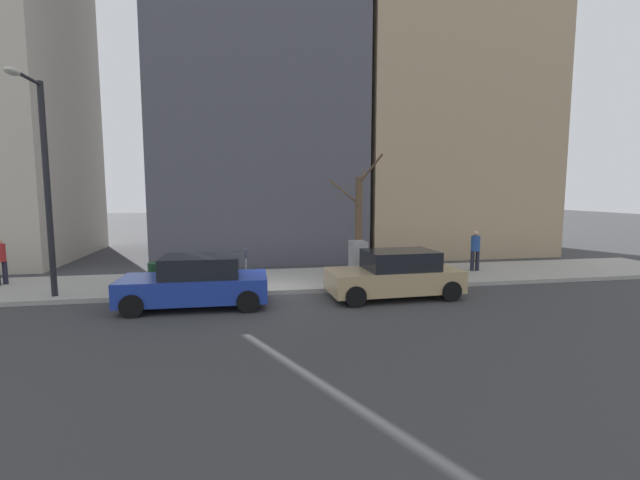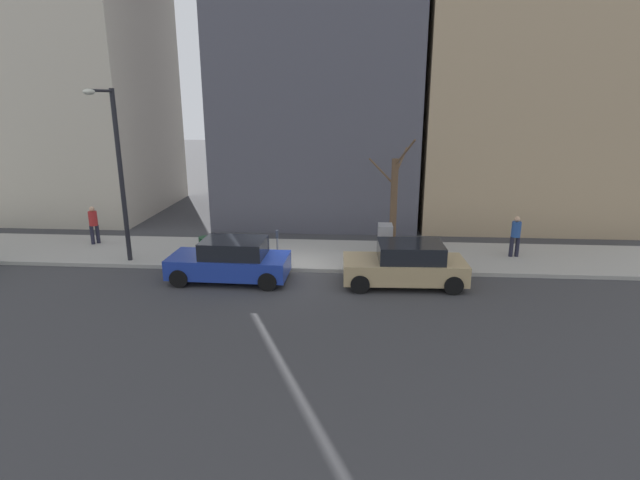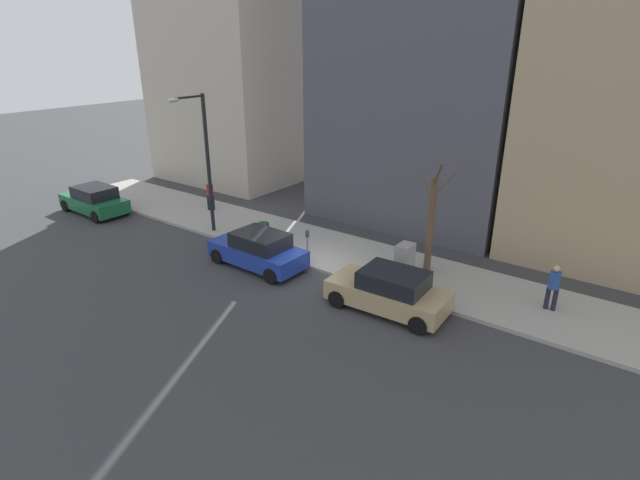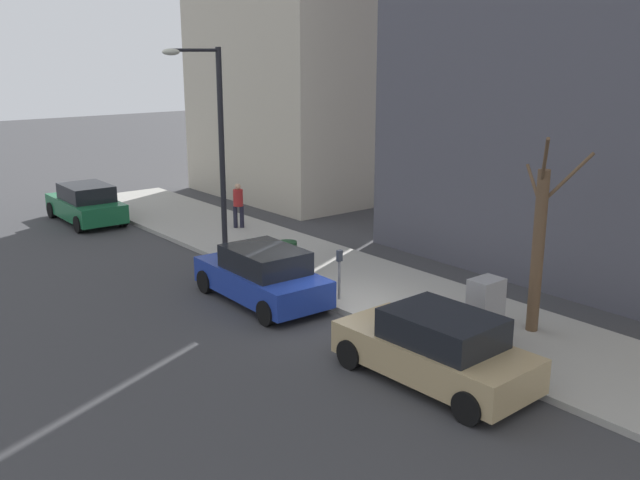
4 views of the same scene
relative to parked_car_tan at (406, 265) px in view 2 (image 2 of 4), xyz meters
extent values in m
plane|color=#38383A|center=(1.00, 4.36, -0.74)|extent=(120.00, 120.00, 0.00)
cube|color=#9E9B93|center=(3.00, 4.36, -0.66)|extent=(4.00, 36.00, 0.15)
cube|color=tan|center=(0.00, 0.05, -0.17)|extent=(1.95, 4.26, 0.70)
cube|color=black|center=(0.01, -0.15, 0.48)|extent=(1.68, 2.26, 0.60)
cylinder|color=black|center=(-0.91, 1.57, -0.42)|extent=(0.24, 0.65, 0.64)
cylinder|color=black|center=(0.79, 1.63, -0.42)|extent=(0.24, 0.65, 0.64)
cylinder|color=black|center=(-0.79, -1.53, -0.42)|extent=(0.24, 0.65, 0.64)
cylinder|color=black|center=(0.90, -1.46, -0.42)|extent=(0.24, 0.65, 0.64)
cube|color=#1E389E|center=(0.00, 6.23, -0.17)|extent=(1.91, 4.24, 0.70)
cube|color=black|center=(-0.01, 6.03, 0.48)|extent=(1.66, 2.24, 0.60)
cylinder|color=black|center=(-0.81, 7.80, -0.42)|extent=(0.24, 0.65, 0.64)
cylinder|color=black|center=(0.89, 7.75, -0.42)|extent=(0.24, 0.65, 0.64)
cylinder|color=black|center=(-0.89, 4.70, -0.42)|extent=(0.24, 0.65, 0.64)
cylinder|color=black|center=(0.81, 4.65, -0.42)|extent=(0.24, 0.65, 0.64)
cylinder|color=slate|center=(1.45, 4.71, -0.06)|extent=(0.07, 0.07, 1.05)
cube|color=#2D333D|center=(1.45, 4.71, 0.61)|extent=(0.14, 0.10, 0.30)
cube|color=#A8A399|center=(2.30, 0.60, -0.50)|extent=(0.83, 0.61, 0.18)
cube|color=#939399|center=(2.30, 0.60, 0.22)|extent=(0.75, 0.55, 1.25)
cylinder|color=black|center=(1.55, 10.62, 2.66)|extent=(0.18, 0.18, 6.50)
cylinder|color=black|center=(0.75, 10.62, 5.81)|extent=(1.60, 0.10, 0.10)
ellipsoid|color=beige|center=(-0.05, 10.62, 5.76)|extent=(0.56, 0.32, 0.20)
cylinder|color=brown|center=(3.60, 0.22, 1.33)|extent=(0.28, 0.28, 3.82)
cylinder|color=brown|center=(4.05, 0.71, 2.64)|extent=(0.83, 1.11, 1.09)
cylinder|color=brown|center=(4.14, -0.03, 3.02)|extent=(1.11, 0.63, 1.18)
cylinder|color=brown|center=(3.13, -0.08, 3.51)|extent=(0.97, 0.73, 1.17)
cylinder|color=#14381E|center=(1.90, 7.63, -0.14)|extent=(0.56, 0.56, 0.90)
cylinder|color=#1E1E2D|center=(3.10, -4.50, -0.18)|extent=(0.16, 0.16, 0.82)
cylinder|color=#1E1E2D|center=(3.12, -4.74, -0.18)|extent=(0.16, 0.16, 0.82)
cylinder|color=#23478C|center=(3.11, -4.62, 0.54)|extent=(0.36, 0.36, 0.62)
sphere|color=tan|center=(3.11, -4.62, 0.96)|extent=(0.22, 0.22, 0.22)
cylinder|color=#1E1E2D|center=(3.78, 13.05, -0.18)|extent=(0.16, 0.16, 0.82)
cylinder|color=#1E1E2D|center=(3.59, 13.20, -0.18)|extent=(0.16, 0.16, 0.82)
cylinder|color=#A52323|center=(3.68, 13.13, 0.54)|extent=(0.36, 0.36, 0.62)
sphere|color=tan|center=(3.68, 13.13, 0.96)|extent=(0.22, 0.22, 0.22)
cube|color=tan|center=(11.58, -6.47, 7.07)|extent=(10.15, 10.15, 15.61)
camera|label=1|loc=(-12.83, 4.86, 2.65)|focal=24.00mm
camera|label=2|loc=(-16.57, 1.77, 5.57)|focal=28.00mm
camera|label=3|loc=(-13.86, -7.17, 8.14)|focal=28.00mm
camera|label=4|loc=(-10.15, -8.88, 5.79)|focal=40.00mm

